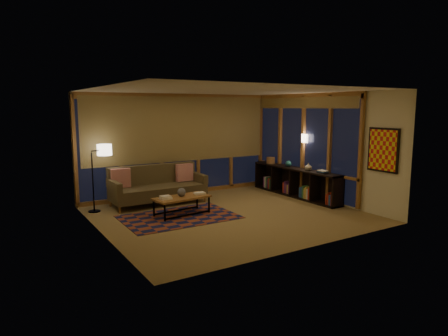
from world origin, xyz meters
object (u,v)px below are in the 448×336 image
sofa (158,186)px  coffee_table (182,206)px  bookshelf (295,182)px  floor_lamp (93,179)px

sofa → coffee_table: size_ratio=1.84×
coffee_table → bookshelf: bookshelf is taller
floor_lamp → bookshelf: (4.96, -1.17, -0.38)m
coffee_table → floor_lamp: 2.12m
floor_lamp → sofa: bearing=-26.4°
sofa → bookshelf: size_ratio=0.74×
bookshelf → sofa: bearing=162.8°
floor_lamp → bookshelf: bearing=-35.7°
sofa → floor_lamp: size_ratio=1.49×
coffee_table → floor_lamp: size_ratio=0.81×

